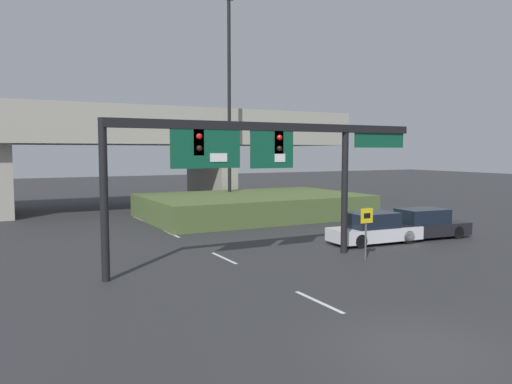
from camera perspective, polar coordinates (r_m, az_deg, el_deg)
The scene contains 9 objects.
ground_plane at distance 12.27m, azimuth 18.08°, elevation -16.59°, with size 160.00×160.00×0.00m, color #2D2D30.
lane_markings at distance 23.83m, azimuth -7.03°, elevation -5.97°, with size 0.14×22.65×0.01m.
signal_gantry at distance 19.40m, azimuth 0.63°, elevation 4.75°, with size 13.55×0.44×5.51m.
speed_limit_sign at distance 20.68m, azimuth 12.49°, elevation -3.73°, with size 0.60×0.11×2.15m.
highway_light_pole_near at distance 35.65m, azimuth -3.08°, elevation 10.37°, with size 0.70×0.36×15.09m.
overpass_bridge at distance 39.54m, azimuth -15.83°, elevation 5.89°, with size 37.04×9.64×7.57m.
grass_embankment at distance 33.39m, azimuth -0.38°, elevation -1.58°, with size 14.11×9.12×1.49m.
parked_sedan_near_right at distance 24.54m, azimuth 13.29°, elevation -4.14°, with size 4.56×2.02×1.49m.
parked_sedan_mid_right at distance 26.70m, azimuth 18.65°, elevation -3.54°, with size 4.65×2.23×1.49m.
Camera 1 is at (-8.30, -7.89, 4.41)m, focal length 35.00 mm.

